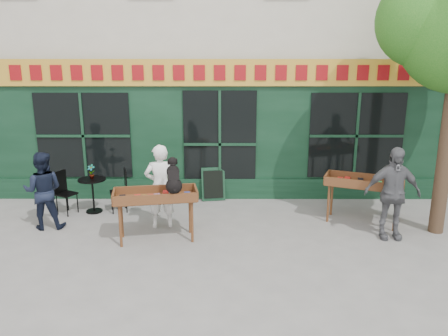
{
  "coord_description": "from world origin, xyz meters",
  "views": [
    {
      "loc": [
        0.12,
        -7.76,
        3.43
      ],
      "look_at": [
        0.1,
        0.5,
        1.25
      ],
      "focal_mm": 35.0,
      "sensor_mm": 36.0,
      "label": 1
    }
  ],
  "objects_px": {
    "book_cart_right": "(364,185)",
    "man_left": "(43,191)",
    "dog": "(173,175)",
    "woman": "(161,186)",
    "bistro_table": "(93,189)",
    "book_cart_center": "(156,198)",
    "man_right": "(392,193)"
  },
  "relations": [
    {
      "from": "man_right",
      "to": "woman",
      "type": "bearing_deg",
      "value": 175.48
    },
    {
      "from": "man_right",
      "to": "man_left",
      "type": "bearing_deg",
      "value": 178.39
    },
    {
      "from": "dog",
      "to": "man_left",
      "type": "distance_m",
      "value": 2.8
    },
    {
      "from": "dog",
      "to": "bistro_table",
      "type": "height_order",
      "value": "dog"
    },
    {
      "from": "man_right",
      "to": "book_cart_right",
      "type": "bearing_deg",
      "value": 114.11
    },
    {
      "from": "dog",
      "to": "book_cart_right",
      "type": "bearing_deg",
      "value": 4.01
    },
    {
      "from": "dog",
      "to": "book_cart_right",
      "type": "distance_m",
      "value": 3.91
    },
    {
      "from": "woman",
      "to": "bistro_table",
      "type": "relative_size",
      "value": 2.25
    },
    {
      "from": "book_cart_center",
      "to": "man_left",
      "type": "relative_size",
      "value": 1.01
    },
    {
      "from": "book_cart_center",
      "to": "book_cart_right",
      "type": "relative_size",
      "value": 0.98
    },
    {
      "from": "dog",
      "to": "woman",
      "type": "height_order",
      "value": "woman"
    },
    {
      "from": "book_cart_right",
      "to": "man_left",
      "type": "distance_m",
      "value": 6.45
    },
    {
      "from": "dog",
      "to": "man_left",
      "type": "xyz_separation_m",
      "value": [
        -2.68,
        0.63,
        -0.51
      ]
    },
    {
      "from": "bistro_table",
      "to": "man_right",
      "type": "bearing_deg",
      "value": -12.7
    },
    {
      "from": "dog",
      "to": "woman",
      "type": "relative_size",
      "value": 0.35
    },
    {
      "from": "book_cart_right",
      "to": "man_right",
      "type": "relative_size",
      "value": 0.92
    },
    {
      "from": "book_cart_right",
      "to": "man_right",
      "type": "xyz_separation_m",
      "value": [
        0.3,
        -0.75,
        0.06
      ]
    },
    {
      "from": "book_cart_right",
      "to": "man_right",
      "type": "bearing_deg",
      "value": -45.89
    },
    {
      "from": "woman",
      "to": "book_cart_right",
      "type": "distance_m",
      "value": 4.13
    },
    {
      "from": "book_cart_center",
      "to": "man_right",
      "type": "distance_m",
      "value": 4.42
    },
    {
      "from": "man_right",
      "to": "bistro_table",
      "type": "xyz_separation_m",
      "value": [
        -6.05,
        1.36,
        -0.34
      ]
    },
    {
      "from": "bistro_table",
      "to": "man_left",
      "type": "bearing_deg",
      "value": -127.87
    },
    {
      "from": "book_cart_right",
      "to": "man_left",
      "type": "relative_size",
      "value": 1.04
    },
    {
      "from": "book_cart_right",
      "to": "man_left",
      "type": "bearing_deg",
      "value": -155.14
    },
    {
      "from": "man_right",
      "to": "man_left",
      "type": "height_order",
      "value": "man_right"
    },
    {
      "from": "woman",
      "to": "book_cart_right",
      "type": "xyz_separation_m",
      "value": [
        4.12,
        0.22,
        -0.03
      ]
    },
    {
      "from": "book_cart_center",
      "to": "bistro_table",
      "type": "height_order",
      "value": "book_cart_center"
    },
    {
      "from": "woman",
      "to": "man_left",
      "type": "distance_m",
      "value": 2.33
    },
    {
      "from": "woman",
      "to": "bistro_table",
      "type": "distance_m",
      "value": 1.85
    },
    {
      "from": "bistro_table",
      "to": "man_left",
      "type": "relative_size",
      "value": 0.48
    },
    {
      "from": "bistro_table",
      "to": "woman",
      "type": "bearing_deg",
      "value": -27.12
    },
    {
      "from": "man_right",
      "to": "dog",
      "type": "bearing_deg",
      "value": -175.3
    }
  ]
}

